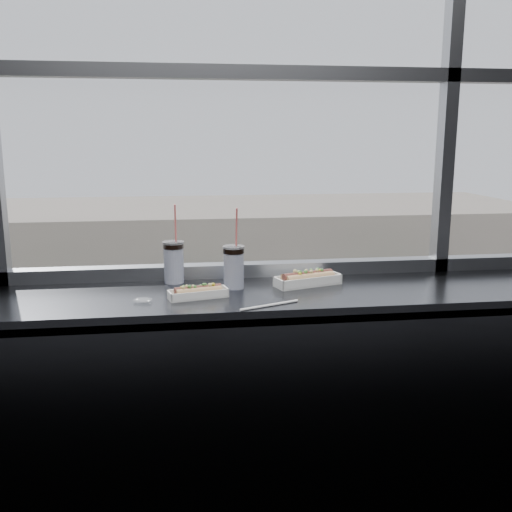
{
  "coord_description": "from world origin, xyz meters",
  "views": [
    {
      "loc": [
        -0.24,
        -1.04,
        1.73
      ],
      "look_at": [
        0.07,
        1.23,
        1.25
      ],
      "focal_mm": 40.0,
      "sensor_mm": 36.0,
      "label": 1
    }
  ],
  "objects": [
    {
      "name": "wall_back_lower",
      "position": [
        0.0,
        1.5,
        0.55
      ],
      "size": [
        6.0,
        0.0,
        6.0
      ],
      "primitive_type": "plane",
      "rotation": [
        1.57,
        0.0,
        0.0
      ],
      "color": "black",
      "rests_on": "ground"
    },
    {
      "name": "counter",
      "position": [
        0.0,
        1.23,
        1.07
      ],
      "size": [
        6.0,
        0.55,
        0.06
      ],
      "primitive_type": "cube",
      "color": "#494C51",
      "rests_on": "ground"
    },
    {
      "name": "counter_fascia",
      "position": [
        0.0,
        0.97,
        0.55
      ],
      "size": [
        6.0,
        0.04,
        1.04
      ],
      "primitive_type": "cube",
      "color": "#494C51",
      "rests_on": "ground"
    },
    {
      "name": "hotdog_tray_left",
      "position": [
        -0.17,
        1.16,
        1.12
      ],
      "size": [
        0.25,
        0.13,
        0.06
      ],
      "rotation": [
        0.0,
        0.0,
        0.23
      ],
      "color": "white",
      "rests_on": "counter"
    },
    {
      "name": "hotdog_tray_right",
      "position": [
        0.31,
        1.3,
        1.13
      ],
      "size": [
        0.31,
        0.18,
        0.07
      ],
      "rotation": [
        0.0,
        0.0,
        0.3
      ],
      "color": "white",
      "rests_on": "counter"
    },
    {
      "name": "soda_cup_left",
      "position": [
        -0.26,
        1.42,
        1.2
      ],
      "size": [
        0.09,
        0.09,
        0.35
      ],
      "color": "white",
      "rests_on": "counter"
    },
    {
      "name": "soda_cup_right",
      "position": [
        -0.01,
        1.29,
        1.2
      ],
      "size": [
        0.09,
        0.09,
        0.34
      ],
      "color": "white",
      "rests_on": "counter"
    },
    {
      "name": "loose_straw",
      "position": [
        0.1,
        1.01,
        1.1
      ],
      "size": [
        0.24,
        0.1,
        0.01
      ],
      "primitive_type": "cylinder",
      "rotation": [
        0.0,
        1.57,
        0.38
      ],
      "color": "white",
      "rests_on": "counter"
    },
    {
      "name": "wrapper",
      "position": [
        -0.38,
        1.12,
        1.11
      ],
      "size": [
        0.09,
        0.06,
        0.02
      ],
      "primitive_type": "ellipsoid",
      "color": "silver",
      "rests_on": "counter"
    },
    {
      "name": "plaza_ground",
      "position": [
        0.0,
        45.0,
        -11.0
      ],
      "size": [
        120.0,
        120.0,
        0.0
      ],
      "primitive_type": "plane",
      "color": "#BBB3A3",
      "rests_on": "ground"
    },
    {
      "name": "street_asphalt",
      "position": [
        0.0,
        21.5,
        -10.97
      ],
      "size": [
        80.0,
        10.0,
        0.06
      ],
      "primitive_type": "cube",
      "color": "black",
      "rests_on": "plaza_ground"
    },
    {
      "name": "far_sidewalk",
      "position": [
        0.0,
        29.5,
        -10.98
      ],
      "size": [
        80.0,
        6.0,
        0.04
      ],
      "primitive_type": "cube",
      "color": "#BBB3A3",
      "rests_on": "plaza_ground"
    },
    {
      "name": "far_building",
      "position": [
        0.0,
        39.5,
        -7.0
      ],
      "size": [
        50.0,
        14.0,
        8.0
      ],
      "primitive_type": "cube",
      "color": "gray",
      "rests_on": "plaza_ground"
    },
    {
      "name": "car_far_c",
      "position": [
        12.25,
        25.5,
        -9.96
      ],
      "size": [
        3.05,
        6.11,
        1.96
      ],
      "primitive_type": "imported",
      "rotation": [
        0.0,
        0.0,
        1.67
      ],
      "color": "white",
      "rests_on": "street_asphalt"
    },
    {
      "name": "car_far_b",
      "position": [
        0.37,
        25.5,
        -9.96
      ],
      "size": [
        3.14,
        6.12,
        1.96
      ],
      "primitive_type": "imported",
      "rotation": [
        0.0,
        0.0,
        1.69
      ],
      "color": "#5D0702",
      "rests_on": "street_asphalt"
    },
    {
      "name": "car_near_b",
      "position": [
        -5.86,
        17.5,
        -9.99
      ],
      "size": [
        2.61,
        5.78,
        1.9
      ],
      "primitive_type": "imported",
      "rotation": [
        0.0,
        0.0,
        1.61
      ],
      "color": "black",
      "rests_on": "street_asphalt"
    },
    {
      "name": "car_near_d",
      "position": [
        6.23,
        17.5,
        -9.94
      ],
      "size": [
        3.24,
        6.29,
        2.01
      ],
      "primitive_type": "imported",
      "rotation": [
        0.0,
        0.0,
        1.7
      ],
      "color": "#B5B090",
      "rests_on": "street_asphalt"
    },
    {
      "name": "pedestrian_c",
      "position": [
        4.87,
        28.89,
        -9.85
      ],
      "size": [
        0.99,
        0.74,
        2.23
      ],
      "primitive_type": "imported",
      "color": "#66605B",
      "rests_on": "far_sidewalk"
    },
    {
      "name": "pedestrian_d",
      "position": [
        10.21,
        28.87,
        -9.83
      ],
      "size": [
        1.0,
        0.75,
        2.26
      ],
      "primitive_type": "imported",
      "color": "#66605B",
      "rests_on": "far_sidewalk"
    },
    {
      "name": "pedestrian_b",
      "position": [
        -1.65,
        30.58,
        -9.97
      ],
      "size": [
        0.88,
        0.66,
        1.99
      ],
      "primitive_type": "imported",
      "color": "#66605B",
      "rests_on": "far_sidewalk"
    },
    {
      "name": "tree_left",
      "position": [
        -8.01,
        29.5,
        -7.75
      ],
      "size": [
        3.07,
        3.07,
        4.8
      ],
      "color": "#47382B",
      "rests_on": "far_sidewalk"
    },
    {
      "name": "tree_center",
      "position": [
        0.66,
        29.5,
        -7.57
      ],
      "size": [
        3.24,
        3.24,
        5.06
      ],
      "color": "#47382B",
      "rests_on": "far_sidewalk"
    },
    {
      "name": "tree_right",
      "position": [
        12.04,
        29.5,
        -7.48
      ],
      "size": [
        3.32,
        3.32,
        5.19
      ],
      "color": "#47382B",
      "rests_on": "far_sidewalk"
    }
  ]
}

